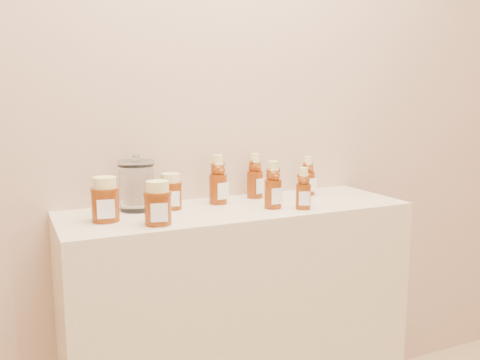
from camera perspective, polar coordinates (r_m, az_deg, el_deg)
name	(u,v)px	position (r m, az deg, el deg)	size (l,w,h in m)	color
wall_back	(215,77)	(1.90, -2.84, 11.53)	(3.50, 0.02, 2.70)	tan
display_table	(238,330)	(1.90, -0.25, -16.45)	(1.20, 0.40, 0.90)	beige
bear_bottle_back_left	(218,176)	(1.80, -2.49, 0.41)	(0.07, 0.07, 0.20)	#632407
bear_bottle_back_mid	(255,173)	(1.90, 1.68, 0.81)	(0.06, 0.06, 0.19)	#632407
bear_bottle_back_right	(308,173)	(1.98, 7.62, 0.74)	(0.06, 0.06, 0.17)	#632407
bear_bottle_front_left	(273,182)	(1.73, 3.72, -0.19)	(0.06, 0.06, 0.18)	#632407
bear_bottle_front_right	(303,186)	(1.73, 7.14, -0.63)	(0.05, 0.05, 0.16)	#632407
honey_jar_left	(105,199)	(1.60, -14.90, -2.10)	(0.09, 0.09, 0.14)	#632407
honey_jar_back	(171,191)	(1.73, -7.79, -1.26)	(0.08, 0.08, 0.12)	#632407
honey_jar_front	(158,203)	(1.52, -9.21, -2.55)	(0.08, 0.08, 0.13)	#632407
glass_canister	(137,183)	(1.73, -11.54, -0.36)	(0.12, 0.12, 0.18)	white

